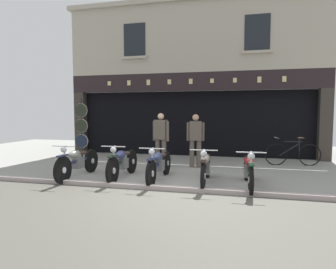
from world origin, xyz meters
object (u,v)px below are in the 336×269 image
(motorcycle_right, at_px, (248,169))
(shopkeeper_center, at_px, (195,138))
(motorcycle_center_left, at_px, (123,162))
(advert_board_near, at_px, (229,112))
(salesman_left, at_px, (161,138))
(tyre_sign_pole, at_px, (81,126))
(motorcycle_center_right, at_px, (206,166))
(leaning_bicycle, at_px, (293,154))
(motorcycle_left, at_px, (78,162))
(motorcycle_center, at_px, (159,164))

(motorcycle_right, bearing_deg, shopkeeper_center, -55.81)
(shopkeeper_center, bearing_deg, motorcycle_center_left, 41.41)
(motorcycle_right, xyz_separation_m, advert_board_near, (-0.54, 4.62, 1.36))
(motorcycle_center_left, relative_size, shopkeeper_center, 1.20)
(salesman_left, xyz_separation_m, tyre_sign_pole, (-3.24, 0.84, 0.29))
(motorcycle_center_right, height_order, leaning_bicycle, leaning_bicycle)
(motorcycle_center_left, relative_size, leaning_bicycle, 1.12)
(motorcycle_left, height_order, motorcycle_center_right, motorcycle_left)
(advert_board_near, bearing_deg, motorcycle_center_right, -95.80)
(motorcycle_center_right, relative_size, motorcycle_right, 0.98)
(motorcycle_left, distance_m, tyre_sign_pole, 3.14)
(leaning_bicycle, bearing_deg, motorcycle_center_left, 115.46)
(motorcycle_center_left, xyz_separation_m, shopkeeper_center, (1.67, 1.96, 0.50))
(motorcycle_center_left, bearing_deg, motorcycle_center_right, 178.38)
(tyre_sign_pole, bearing_deg, motorcycle_right, -24.43)
(motorcycle_center, bearing_deg, motorcycle_center_right, 179.02)
(motorcycle_left, distance_m, shopkeeper_center, 3.62)
(salesman_left, bearing_deg, tyre_sign_pole, -1.06)
(motorcycle_center, xyz_separation_m, motorcycle_right, (2.19, -0.14, -0.00))
(motorcycle_left, relative_size, salesman_left, 1.21)
(advert_board_near, relative_size, leaning_bicycle, 0.57)
(motorcycle_center_right, distance_m, motorcycle_right, 1.01)
(motorcycle_left, bearing_deg, advert_board_near, -129.19)
(advert_board_near, distance_m, leaning_bicycle, 2.92)
(tyre_sign_pole, bearing_deg, shopkeeper_center, -6.91)
(motorcycle_center_right, xyz_separation_m, leaning_bicycle, (2.58, 3.09, -0.04))
(motorcycle_center_right, bearing_deg, motorcycle_right, 173.63)
(motorcycle_center_right, bearing_deg, motorcycle_left, 1.74)
(motorcycle_left, xyz_separation_m, advert_board_near, (3.85, 4.65, 1.34))
(motorcycle_center_right, relative_size, advert_board_near, 1.92)
(motorcycle_right, distance_m, tyre_sign_pole, 6.44)
(motorcycle_right, relative_size, leaning_bicycle, 1.12)
(motorcycle_left, relative_size, motorcycle_center_left, 1.03)
(motorcycle_right, relative_size, advert_board_near, 1.96)
(motorcycle_center_left, height_order, shopkeeper_center, shopkeeper_center)
(motorcycle_left, xyz_separation_m, leaning_bicycle, (5.97, 3.22, -0.05))
(motorcycle_left, distance_m, motorcycle_center_left, 1.21)
(motorcycle_center_right, distance_m, salesman_left, 2.37)
(motorcycle_left, bearing_deg, tyre_sign_pole, -61.59)
(motorcycle_center_left, xyz_separation_m, motorcycle_center_right, (2.19, -0.06, -0.01))
(motorcycle_left, bearing_deg, motorcycle_center_left, -170.49)
(motorcycle_center, xyz_separation_m, leaning_bicycle, (3.77, 3.04, -0.04))
(motorcycle_center_left, xyz_separation_m, leaning_bicycle, (4.77, 3.03, -0.05))
(shopkeeper_center, bearing_deg, leaning_bicycle, -169.26)
(motorcycle_left, relative_size, motorcycle_right, 1.03)
(salesman_left, xyz_separation_m, shopkeeper_center, (1.05, 0.32, -0.02))
(motorcycle_center_left, height_order, motorcycle_center, motorcycle_center_left)
(motorcycle_center_left, relative_size, motorcycle_center, 0.96)
(advert_board_near, bearing_deg, motorcycle_center_left, -120.67)
(salesman_left, relative_size, shopkeeper_center, 1.02)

